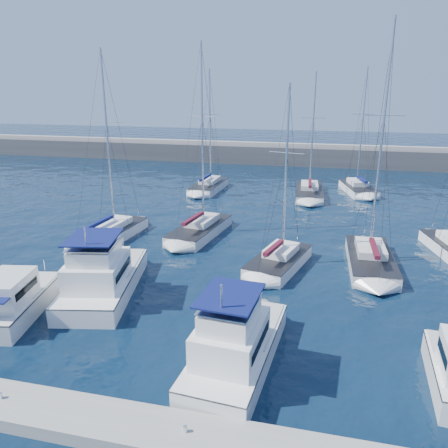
% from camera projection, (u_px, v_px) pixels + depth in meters
% --- Properties ---
extents(ground, '(220.00, 220.00, 0.00)m').
position_uv_depth(ground, '(242.00, 307.00, 26.68)').
color(ground, black).
rests_on(ground, ground).
extents(breakwater, '(160.00, 6.00, 4.45)m').
position_uv_depth(breakwater, '(300.00, 158.00, 74.56)').
color(breakwater, '#424244').
rests_on(breakwater, ground).
extents(dock, '(40.00, 2.20, 0.60)m').
position_uv_depth(dock, '(186.00, 438.00, 16.39)').
color(dock, gray).
rests_on(dock, ground).
extents(dock_cleat_near_port, '(0.16, 0.16, 0.25)m').
position_uv_depth(dock_cleat_near_port, '(1.00, 396.00, 18.01)').
color(dock_cleat_near_port, silver).
rests_on(dock_cleat_near_port, dock).
extents(dock_cleat_centre, '(0.16, 0.16, 0.25)m').
position_uv_depth(dock_cleat_centre, '(185.00, 429.00, 16.26)').
color(dock_cleat_centre, silver).
rests_on(dock_cleat_centre, dock).
extents(motor_yacht_port_outer, '(3.78, 7.08, 3.20)m').
position_uv_depth(motor_yacht_port_outer, '(16.00, 302.00, 25.34)').
color(motor_yacht_port_outer, silver).
rests_on(motor_yacht_port_outer, ground).
extents(motor_yacht_port_inner, '(5.62, 9.85, 4.69)m').
position_uv_depth(motor_yacht_port_inner, '(102.00, 278.00, 27.91)').
color(motor_yacht_port_inner, white).
rests_on(motor_yacht_port_inner, ground).
extents(motor_yacht_stbd_inner, '(3.99, 8.83, 4.69)m').
position_uv_depth(motor_yacht_stbd_inner, '(235.00, 347.00, 20.63)').
color(motor_yacht_stbd_inner, white).
rests_on(motor_yacht_stbd_inner, ground).
extents(sailboat_mid_a, '(3.87, 8.68, 16.11)m').
position_uv_depth(sailboat_mid_a, '(110.00, 233.00, 38.22)').
color(sailboat_mid_a, white).
rests_on(sailboat_mid_a, ground).
extents(sailboat_mid_b, '(4.26, 8.66, 16.70)m').
position_uv_depth(sailboat_mid_b, '(200.00, 229.00, 39.24)').
color(sailboat_mid_b, silver).
rests_on(sailboat_mid_b, ground).
extents(sailboat_mid_c, '(4.63, 7.36, 13.43)m').
position_uv_depth(sailboat_mid_c, '(279.00, 261.00, 32.26)').
color(sailboat_mid_c, white).
rests_on(sailboat_mid_c, ground).
extents(sailboat_mid_d, '(3.38, 8.45, 17.61)m').
position_uv_depth(sailboat_mid_d, '(370.00, 259.00, 32.51)').
color(sailboat_mid_d, silver).
rests_on(sailboat_mid_d, ground).
extents(sailboat_back_a, '(3.50, 8.28, 15.15)m').
position_uv_depth(sailboat_back_a, '(209.00, 186.00, 55.86)').
color(sailboat_back_a, white).
rests_on(sailboat_back_a, ground).
extents(sailboat_back_b, '(3.65, 8.96, 14.78)m').
position_uv_depth(sailboat_back_b, '(309.00, 192.00, 52.88)').
color(sailboat_back_b, silver).
rests_on(sailboat_back_b, ground).
extents(sailboat_back_c, '(4.71, 7.90, 15.32)m').
position_uv_depth(sailboat_back_c, '(358.00, 188.00, 54.66)').
color(sailboat_back_c, white).
rests_on(sailboat_back_c, ground).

